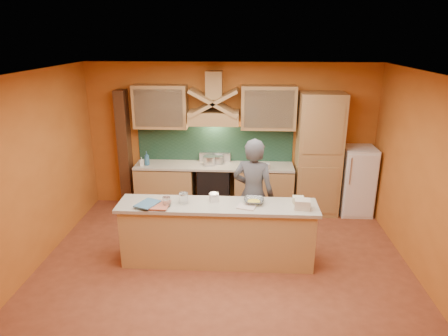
# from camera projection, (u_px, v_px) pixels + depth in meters

# --- Properties ---
(floor) EXTENTS (5.50, 5.00, 0.01)m
(floor) POSITION_uv_depth(u_px,v_px,m) (223.00, 272.00, 5.78)
(floor) COLOR brown
(floor) RESTS_ON ground
(ceiling) EXTENTS (5.50, 5.00, 0.01)m
(ceiling) POSITION_uv_depth(u_px,v_px,m) (223.00, 75.00, 4.89)
(ceiling) COLOR white
(ceiling) RESTS_ON wall_back
(wall_back) EXTENTS (5.50, 0.02, 2.80)m
(wall_back) POSITION_uv_depth(u_px,v_px,m) (231.00, 137.00, 7.70)
(wall_back) COLOR #C16825
(wall_back) RESTS_ON floor
(wall_front) EXTENTS (5.50, 0.02, 2.80)m
(wall_front) POSITION_uv_depth(u_px,v_px,m) (204.00, 300.00, 2.97)
(wall_front) COLOR #C16825
(wall_front) RESTS_ON floor
(wall_left) EXTENTS (0.02, 5.00, 2.80)m
(wall_left) POSITION_uv_depth(u_px,v_px,m) (24.00, 178.00, 5.48)
(wall_left) COLOR #C16825
(wall_left) RESTS_ON floor
(wall_right) EXTENTS (0.02, 5.00, 2.80)m
(wall_right) POSITION_uv_depth(u_px,v_px,m) (434.00, 186.00, 5.19)
(wall_right) COLOR #C16825
(wall_right) RESTS_ON floor
(base_cabinet_left) EXTENTS (1.10, 0.60, 0.86)m
(base_cabinet_left) POSITION_uv_depth(u_px,v_px,m) (166.00, 188.00, 7.79)
(base_cabinet_left) COLOR tan
(base_cabinet_left) RESTS_ON floor
(base_cabinet_right) EXTENTS (1.10, 0.60, 0.86)m
(base_cabinet_right) POSITION_uv_depth(u_px,v_px,m) (263.00, 190.00, 7.69)
(base_cabinet_right) COLOR tan
(base_cabinet_right) RESTS_ON floor
(counter_top) EXTENTS (3.00, 0.62, 0.04)m
(counter_top) POSITION_uv_depth(u_px,v_px,m) (214.00, 166.00, 7.59)
(counter_top) COLOR #B5AC99
(counter_top) RESTS_ON base_cabinet_left
(stove) EXTENTS (0.60, 0.58, 0.90)m
(stove) POSITION_uv_depth(u_px,v_px,m) (214.00, 188.00, 7.74)
(stove) COLOR black
(stove) RESTS_ON floor
(backsplash) EXTENTS (3.00, 0.03, 0.70)m
(backsplash) POSITION_uv_depth(u_px,v_px,m) (215.00, 144.00, 7.75)
(backsplash) COLOR #183627
(backsplash) RESTS_ON wall_back
(range_hood) EXTENTS (0.92, 0.50, 0.24)m
(range_hood) POSITION_uv_depth(u_px,v_px,m) (214.00, 117.00, 7.34)
(range_hood) COLOR tan
(range_hood) RESTS_ON wall_back
(hood_chimney) EXTENTS (0.30, 0.30, 0.50)m
(hood_chimney) POSITION_uv_depth(u_px,v_px,m) (214.00, 85.00, 7.25)
(hood_chimney) COLOR tan
(hood_chimney) RESTS_ON wall_back
(upper_cabinet_left) EXTENTS (1.00, 0.35, 0.80)m
(upper_cabinet_left) POSITION_uv_depth(u_px,v_px,m) (161.00, 107.00, 7.41)
(upper_cabinet_left) COLOR tan
(upper_cabinet_left) RESTS_ON wall_back
(upper_cabinet_right) EXTENTS (1.00, 0.35, 0.80)m
(upper_cabinet_right) POSITION_uv_depth(u_px,v_px,m) (268.00, 108.00, 7.31)
(upper_cabinet_right) COLOR tan
(upper_cabinet_right) RESTS_ON wall_back
(pantry_column) EXTENTS (0.80, 0.60, 2.30)m
(pantry_column) POSITION_uv_depth(u_px,v_px,m) (318.00, 155.00, 7.41)
(pantry_column) COLOR tan
(pantry_column) RESTS_ON floor
(fridge) EXTENTS (0.58, 0.60, 1.30)m
(fridge) POSITION_uv_depth(u_px,v_px,m) (357.00, 181.00, 7.53)
(fridge) COLOR white
(fridge) RESTS_ON floor
(trim_column_left) EXTENTS (0.20, 0.30, 2.30)m
(trim_column_left) POSITION_uv_depth(u_px,v_px,m) (125.00, 149.00, 7.75)
(trim_column_left) COLOR #472816
(trim_column_left) RESTS_ON floor
(island_body) EXTENTS (2.80, 0.55, 0.88)m
(island_body) POSITION_uv_depth(u_px,v_px,m) (218.00, 235.00, 5.93)
(island_body) COLOR tan
(island_body) RESTS_ON floor
(island_top) EXTENTS (2.90, 0.62, 0.05)m
(island_top) POSITION_uv_depth(u_px,v_px,m) (217.00, 206.00, 5.78)
(island_top) COLOR #B5AC99
(island_top) RESTS_ON island_body
(person) EXTENTS (0.75, 0.60, 1.81)m
(person) POSITION_uv_depth(u_px,v_px,m) (253.00, 195.00, 6.22)
(person) COLOR #4C4C51
(person) RESTS_ON floor
(pot_large) EXTENTS (0.26, 0.26, 0.18)m
(pot_large) POSITION_uv_depth(u_px,v_px,m) (210.00, 161.00, 7.57)
(pot_large) COLOR silver
(pot_large) RESTS_ON stove
(pot_small) EXTENTS (0.25, 0.25, 0.15)m
(pot_small) POSITION_uv_depth(u_px,v_px,m) (218.00, 161.00, 7.64)
(pot_small) COLOR #B5B5BC
(pot_small) RESTS_ON stove
(soap_bottle_a) EXTENTS (0.10, 0.10, 0.17)m
(soap_bottle_a) POSITION_uv_depth(u_px,v_px,m) (142.00, 162.00, 7.49)
(soap_bottle_a) COLOR silver
(soap_bottle_a) RESTS_ON counter_top
(soap_bottle_b) EXTENTS (0.13, 0.13, 0.26)m
(soap_bottle_b) POSITION_uv_depth(u_px,v_px,m) (147.00, 158.00, 7.52)
(soap_bottle_b) COLOR #33678C
(soap_bottle_b) RESTS_ON counter_top
(bowl_back) EXTENTS (0.25, 0.25, 0.07)m
(bowl_back) POSITION_uv_depth(u_px,v_px,m) (250.00, 165.00, 7.47)
(bowl_back) COLOR white
(bowl_back) RESTS_ON counter_top
(dish_rack) EXTENTS (0.33, 0.30, 0.10)m
(dish_rack) POSITION_uv_depth(u_px,v_px,m) (261.00, 166.00, 7.33)
(dish_rack) COLOR white
(dish_rack) RESTS_ON counter_top
(book_lower) EXTENTS (0.27, 0.36, 0.03)m
(book_lower) POSITION_uv_depth(u_px,v_px,m) (151.00, 205.00, 5.69)
(book_lower) COLOR #BC5F43
(book_lower) RESTS_ON island_top
(book_upper) EXTENTS (0.37, 0.42, 0.03)m
(book_upper) POSITION_uv_depth(u_px,v_px,m) (140.00, 202.00, 5.74)
(book_upper) COLOR teal
(book_upper) RESTS_ON island_top
(jar_large) EXTENTS (0.16, 0.16, 0.15)m
(jar_large) POSITION_uv_depth(u_px,v_px,m) (184.00, 198.00, 5.78)
(jar_large) COLOR white
(jar_large) RESTS_ON island_top
(jar_small) EXTENTS (0.11, 0.11, 0.14)m
(jar_small) POSITION_uv_depth(u_px,v_px,m) (167.00, 202.00, 5.67)
(jar_small) COLOR silver
(jar_small) RESTS_ON island_top
(kitchen_scale) EXTENTS (0.16, 0.16, 0.10)m
(kitchen_scale) POSITION_uv_depth(u_px,v_px,m) (214.00, 198.00, 5.87)
(kitchen_scale) COLOR white
(kitchen_scale) RESTS_ON island_top
(mixing_bowl) EXTENTS (0.30, 0.30, 0.07)m
(mixing_bowl) POSITION_uv_depth(u_px,v_px,m) (254.00, 201.00, 5.79)
(mixing_bowl) COLOR white
(mixing_bowl) RESTS_ON island_top
(cloth) EXTENTS (0.30, 0.25, 0.02)m
(cloth) POSITION_uv_depth(u_px,v_px,m) (246.00, 207.00, 5.65)
(cloth) COLOR beige
(cloth) RESTS_ON island_top
(grocery_bag_a) EXTENTS (0.23, 0.20, 0.14)m
(grocery_bag_a) POSITION_uv_depth(u_px,v_px,m) (302.00, 204.00, 5.59)
(grocery_bag_a) COLOR beige
(grocery_bag_a) RESTS_ON island_top
(grocery_bag_b) EXTENTS (0.16, 0.13, 0.10)m
(grocery_bag_b) POSITION_uv_depth(u_px,v_px,m) (298.00, 200.00, 5.79)
(grocery_bag_b) COLOR #EEEBC4
(grocery_bag_b) RESTS_ON island_top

